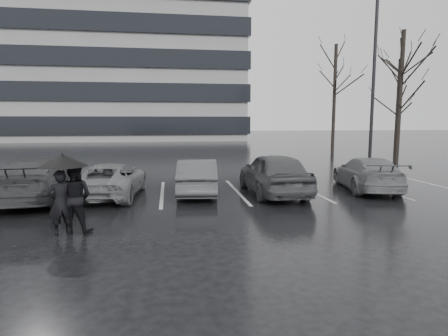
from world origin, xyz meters
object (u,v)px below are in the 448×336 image
car_main (273,173)px  car_west_c (38,179)px  car_west_b (111,180)px  tree_ne (398,109)px  pedestrian_right (75,197)px  car_west_a (197,177)px  lamp_post (373,85)px  tree_east (400,98)px  tree_north (334,100)px  car_east (367,173)px  pedestrian_left (60,203)px

car_main → car_west_c: size_ratio=0.90×
car_west_b → tree_ne: bearing=-142.2°
car_west_b → pedestrian_right: pedestrian_right is taller
car_west_b → car_main: bearing=-178.5°
car_west_b → car_west_a: bearing=-173.9°
lamp_post → tree_ne: lamp_post is taller
car_west_b → tree_east: bearing=-148.7°
car_west_c → tree_east: 20.25m
pedestrian_right → tree_north: bearing=-116.4°
car_main → tree_east: tree_east is taller
car_main → car_east: car_main is taller
pedestrian_right → car_west_b: bearing=-80.7°
car_west_c → tree_east: size_ratio=0.63×
pedestrian_right → tree_ne: bearing=-127.2°
car_west_a → car_east: car_west_a is taller
car_east → tree_ne: tree_ne is taller
tree_east → tree_north: (-1.00, 7.00, 0.25)m
car_west_a → pedestrian_right: 5.35m
tree_east → tree_north: size_ratio=0.94×
car_west_c → car_east: (11.93, 0.17, -0.09)m
car_main → pedestrian_right: pedestrian_right is taller
pedestrian_left → lamp_post: 16.68m
car_west_b → car_east: car_east is taller
car_main → pedestrian_right: bearing=31.2°
lamp_post → tree_north: lamp_post is taller
car_west_b → tree_north: bearing=-130.1°
tree_east → pedestrian_right: bearing=-143.5°
car_west_b → tree_east: size_ratio=0.53×
pedestrian_left → tree_north: bearing=-152.8°
pedestrian_right → tree_ne: size_ratio=0.24×
car_west_c → tree_ne: size_ratio=0.72×
car_west_c → lamp_post: lamp_post is taller
car_east → tree_north: bearing=-98.3°
car_east → pedestrian_right: size_ratio=2.57×
car_west_c → pedestrian_left: 4.53m
lamp_post → tree_north: bearing=76.7°
car_west_a → lamp_post: (9.64, 5.11, 3.85)m
car_main → tree_north: 18.07m
pedestrian_left → pedestrian_right: size_ratio=0.91×
car_west_b → tree_ne: (18.46, 11.79, 2.91)m
car_west_b → lamp_post: 14.22m
car_east → pedestrian_right: 10.65m
tree_ne → car_west_b: bearing=-147.4°
car_west_b → tree_east: (15.96, 7.79, 3.41)m
pedestrian_left → tree_ne: (18.96, 16.18, 2.73)m
car_west_b → pedestrian_left: size_ratio=2.77×
car_main → pedestrian_right: (-6.00, -3.81, 0.08)m
car_west_b → car_west_c: 2.36m
pedestrian_left → car_west_c: bearing=-90.0°
tree_ne → pedestrian_right: bearing=-139.4°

